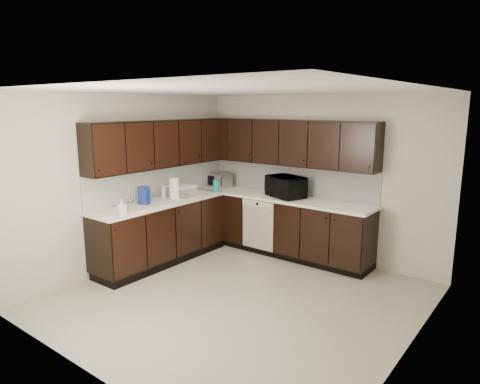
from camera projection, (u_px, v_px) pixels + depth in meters
The scene contains 20 objects.
floor at pixel (238, 298), 5.28m from camera, with size 4.00×4.00×0.00m, color #AAA58D.
ceiling at pixel (238, 90), 4.78m from camera, with size 4.00×4.00×0.00m, color white.
wall_back at pixel (317, 177), 6.59m from camera, with size 4.00×0.02×2.50m, color #BEB6A2.
wall_left at pixel (130, 181), 6.22m from camera, with size 0.02×4.00×2.50m, color #BEB6A2.
wall_right at pixel (414, 228), 3.84m from camera, with size 0.02×4.00×2.50m, color #BEB6A2.
wall_front at pixel (88, 241), 3.48m from camera, with size 4.00×0.02×2.50m, color #BEB6A2.
lower_cabinets at pixel (231, 231), 6.66m from camera, with size 3.00×2.80×0.90m.
countertop at pixel (230, 199), 6.56m from camera, with size 3.03×2.83×0.04m.
backsplash at pixel (228, 179), 6.80m from camera, with size 3.00×2.80×0.48m.
upper_cabinets at pixel (229, 143), 6.52m from camera, with size 3.00×2.80×0.70m.
dishwasher at pixel (258, 222), 6.68m from camera, with size 0.58×0.04×0.78m.
sink at pixel (145, 209), 6.10m from camera, with size 0.54×0.82×0.42m.
microwave at pixel (285, 187), 6.60m from camera, with size 0.59×0.40×0.33m, color black.
soap_bottle_a at pixel (122, 207), 5.53m from camera, with size 0.09×0.10×0.21m, color gray.
soap_bottle_b at pixel (164, 190), 6.60m from camera, with size 0.09×0.09×0.22m, color gray.
toaster_oven at pixel (220, 180), 7.47m from camera, with size 0.39×0.29×0.24m, color #A9AAAC.
storage_bin at pixel (181, 191), 6.66m from camera, with size 0.41×0.31×0.16m, color white.
blue_pitcher at pixel (144, 196), 6.07m from camera, with size 0.18×0.18×0.26m, color #102698.
teal_tumbler at pixel (216, 186), 7.02m from camera, with size 0.09×0.09×0.20m, color #0E8A9B.
paper_towel_roll at pixel (174, 189), 6.44m from camera, with size 0.15×0.15×0.33m, color white.
Camera 1 is at (3.01, -3.88, 2.33)m, focal length 32.00 mm.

